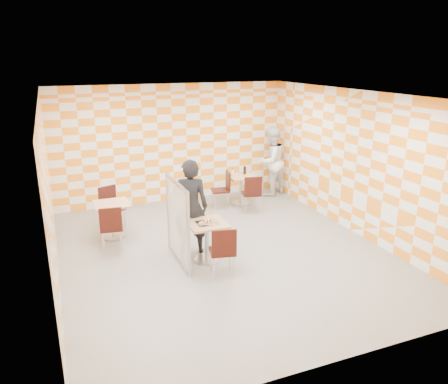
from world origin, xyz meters
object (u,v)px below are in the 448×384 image
at_px(second_table, 241,185).
at_px(soda_bottle, 245,170).
at_px(chair_main_front, 223,249).
at_px(chair_second_side, 224,187).
at_px(main_table, 207,235).
at_px(partition, 178,222).
at_px(man_dark, 190,207).
at_px(chair_empty_far, 110,204).
at_px(sport_bottle, 233,172).
at_px(chair_second_front, 252,191).
at_px(empty_table, 112,214).
at_px(man_white, 271,161).
at_px(chair_empty_near, 111,225).

height_order(second_table, soda_bottle, soda_bottle).
height_order(chair_main_front, chair_second_side, same).
bearing_deg(soda_bottle, main_table, -125.65).
xyz_separation_m(second_table, soda_bottle, (0.13, 0.09, 0.34)).
xyz_separation_m(partition, soda_bottle, (2.56, 2.72, 0.06)).
distance_m(second_table, man_dark, 3.11).
xyz_separation_m(chair_main_front, man_dark, (-0.18, 1.22, 0.38)).
xyz_separation_m(main_table, chair_empty_far, (-1.41, 2.36, 0.04)).
bearing_deg(sport_bottle, chair_second_side, -149.31).
bearing_deg(main_table, partition, 164.43).
bearing_deg(main_table, man_dark, 107.49).
height_order(chair_second_front, man_dark, man_dark).
relative_size(partition, sport_bottle, 7.75).
relative_size(second_table, chair_second_side, 0.81).
relative_size(partition, man_dark, 0.84).
bearing_deg(sport_bottle, main_table, -121.02).
bearing_deg(partition, second_table, 47.29).
relative_size(empty_table, man_white, 0.40).
distance_m(second_table, chair_second_front, 0.72).
bearing_deg(chair_second_front, main_table, -132.53).
distance_m(chair_second_side, chair_empty_far, 2.82).
height_order(chair_second_side, partition, partition).
bearing_deg(man_white, man_dark, 18.59).
distance_m(partition, man_white, 4.61).
height_order(empty_table, man_dark, man_dark).
xyz_separation_m(second_table, partition, (-2.42, -2.62, 0.28)).
distance_m(chair_main_front, partition, 1.05).
relative_size(empty_table, chair_empty_near, 0.81).
height_order(chair_empty_far, man_dark, man_dark).
distance_m(man_dark, man_white, 4.12).
bearing_deg(chair_second_side, main_table, -117.69).
relative_size(man_white, sport_bottle, 9.35).
height_order(man_dark, soda_bottle, man_dark).
relative_size(second_table, chair_main_front, 0.81).
height_order(second_table, partition, partition).
xyz_separation_m(chair_second_side, man_white, (1.57, 0.53, 0.39)).
bearing_deg(chair_empty_far, sport_bottle, 8.72).
bearing_deg(empty_table, chair_second_front, 4.89).
bearing_deg(main_table, chair_second_front, 47.47).
bearing_deg(chair_main_front, sport_bottle, 64.84).
relative_size(main_table, soda_bottle, 3.26).
bearing_deg(chair_main_front, soda_bottle, 60.63).
xyz_separation_m(partition, man_white, (3.47, 3.04, 0.14)).
height_order(second_table, empty_table, same).
bearing_deg(soda_bottle, chair_second_front, -101.82).
distance_m(chair_second_front, man_dark, 2.59).
distance_m(chair_main_front, chair_second_side, 3.65).
xyz_separation_m(main_table, chair_second_side, (1.39, 2.65, 0.04)).
relative_size(chair_second_front, soda_bottle, 4.02).
bearing_deg(man_dark, main_table, 128.27).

